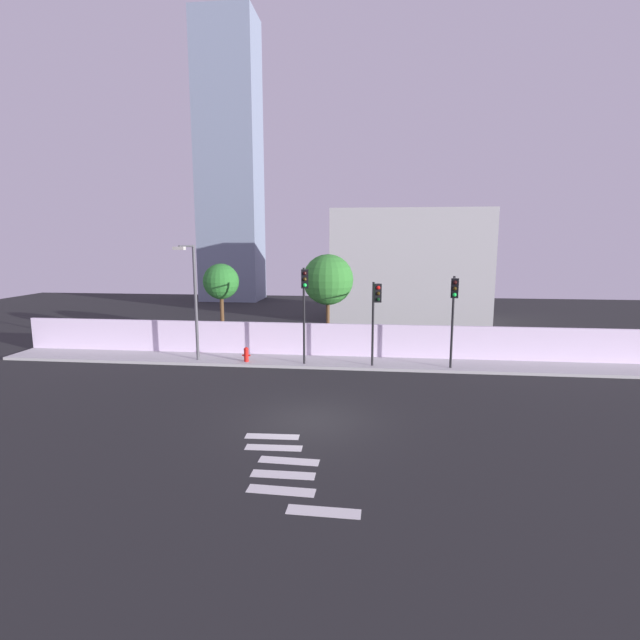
{
  "coord_description": "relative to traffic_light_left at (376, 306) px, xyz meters",
  "views": [
    {
      "loc": [
        2.14,
        -16.25,
        6.4
      ],
      "look_at": [
        -0.42,
        6.5,
        2.63
      ],
      "focal_mm": 26.68,
      "sensor_mm": 36.0,
      "label": 1
    }
  ],
  "objects": [
    {
      "name": "tower_on_skyline",
      "position": [
        -15.74,
        28.48,
        11.52
      ],
      "size": [
        6.37,
        5.0,
        29.61
      ],
      "primitive_type": "cube",
      "color": "gray",
      "rests_on": "ground"
    },
    {
      "name": "roadside_tree_leftmost",
      "position": [
        -9.03,
        3.78,
        0.78
      ],
      "size": [
        2.09,
        2.09,
        5.16
      ],
      "color": "brown",
      "rests_on": "ground"
    },
    {
      "name": "traffic_light_center",
      "position": [
        -3.5,
        -0.21,
        0.49
      ],
      "size": [
        0.5,
        1.69,
        4.97
      ],
      "color": "black",
      "rests_on": "sidewalk"
    },
    {
      "name": "perimeter_wall",
      "position": [
        -2.28,
        2.48,
        -2.23
      ],
      "size": [
        36.0,
        0.18,
        1.8
      ],
      "primitive_type": "cube",
      "color": "silver",
      "rests_on": "sidewalk"
    },
    {
      "name": "roadside_tree_midleft",
      "position": [
        -2.71,
        3.78,
        0.98
      ],
      "size": [
        2.9,
        2.9,
        5.73
      ],
      "color": "brown",
      "rests_on": "ground"
    },
    {
      "name": "street_lamp_curbside",
      "position": [
        -9.47,
        0.52,
        0.49
      ],
      "size": [
        0.62,
        1.68,
        6.1
      ],
      "color": "#4C4C51",
      "rests_on": "sidewalk"
    },
    {
      "name": "crosswalk_marking",
      "position": [
        -2.54,
        -10.68,
        -3.28
      ],
      "size": [
        3.98,
        4.75,
        0.01
      ],
      "color": "silver",
      "rests_on": "ground"
    },
    {
      "name": "sidewalk",
      "position": [
        -2.28,
        1.19,
        -3.21
      ],
      "size": [
        36.0,
        2.4,
        0.15
      ],
      "primitive_type": "cube",
      "color": "#B5B5B5",
      "rests_on": "ground"
    },
    {
      "name": "fire_hydrant",
      "position": [
        -6.74,
        0.6,
        -2.72
      ],
      "size": [
        0.44,
        0.26,
        0.78
      ],
      "color": "red",
      "rests_on": "sidewalk"
    },
    {
      "name": "traffic_light_left",
      "position": [
        0.0,
        0.0,
        0.0
      ],
      "size": [
        0.45,
        1.21,
        4.28
      ],
      "color": "black",
      "rests_on": "sidewalk"
    },
    {
      "name": "low_building_distant",
      "position": [
        2.71,
        16.48,
        1.2
      ],
      "size": [
        12.5,
        6.0,
        8.96
      ],
      "primitive_type": "cube",
      "color": "#B1B1B1",
      "rests_on": "ground"
    },
    {
      "name": "traffic_light_right",
      "position": [
        3.68,
        -0.3,
        0.25
      ],
      "size": [
        0.46,
        1.81,
        4.61
      ],
      "color": "black",
      "rests_on": "sidewalk"
    },
    {
      "name": "ground_plane",
      "position": [
        -2.28,
        -7.01,
        -3.28
      ],
      "size": [
        80.0,
        80.0,
        0.0
      ],
      "primitive_type": "plane",
      "color": "black"
    }
  ]
}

